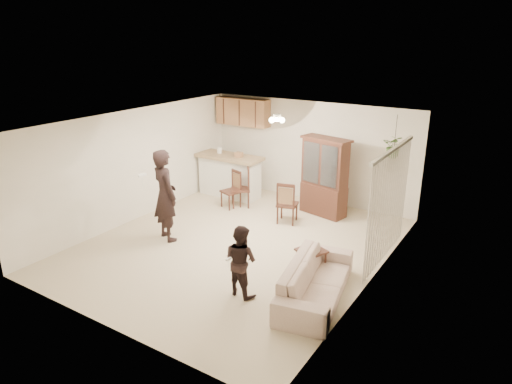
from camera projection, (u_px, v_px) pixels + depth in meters
The scene contains 23 objects.
floor at pixel (237, 245), 9.22m from camera, with size 6.50×6.50×0.00m, color #C7B297.
ceiling at pixel (235, 122), 8.40m from camera, with size 5.50×6.50×0.02m, color white.
wall_back at pixel (310, 151), 11.40m from camera, with size 5.50×0.02×2.50m, color silver.
wall_front at pixel (100, 250), 6.22m from camera, with size 5.50×0.02×2.50m, color silver.
wall_left at pixel (135, 165), 10.20m from camera, with size 0.02×6.50×2.50m, color silver.
wall_right at pixel (375, 215), 7.41m from camera, with size 0.02×6.50×2.50m, color silver.
breakfast_bar at pixel (230, 177), 11.86m from camera, with size 1.60×0.55×1.00m, color white.
bar_top at pixel (229, 157), 11.68m from camera, with size 1.75×0.70×0.08m, color tan.
upper_cabinets at pixel (243, 112), 11.94m from camera, with size 1.50×0.34×0.70m, color #926340.
vertical_blinds at pixel (388, 206), 8.20m from camera, with size 0.06×2.30×2.10m, color beige, non-canonical shape.
ceiling_fixture at pixel (277, 119), 9.28m from camera, with size 0.36×0.36×0.20m, color beige, non-canonical shape.
hanging_plant at pixel (394, 146), 9.36m from camera, with size 0.43×0.37×0.48m, color #2C5723.
plant_cord at pixel (396, 131), 9.25m from camera, with size 0.01×0.01×0.65m, color black.
sofa at pixel (316, 277), 7.27m from camera, with size 1.87×0.73×0.73m, color beige.
adult at pixel (165, 198), 9.22m from camera, with size 0.66×0.43×1.80m, color black.
child at pixel (241, 256), 7.28m from camera, with size 0.66×0.51×1.35m, color black.
china_hutch at pixel (324, 177), 10.51m from camera, with size 1.23×0.68×1.83m.
side_table at pixel (311, 262), 8.01m from camera, with size 0.57×0.57×0.54m.
chair_bar at pixel (231, 197), 11.14m from camera, with size 0.51×0.51×0.91m.
chair_hutch_left at pixel (241, 195), 11.20m from camera, with size 0.62×0.62×1.00m.
chair_hutch_right at pixel (287, 211), 10.24m from camera, with size 0.52×0.52×0.97m.
controller_adult at pixel (142, 175), 8.79m from camera, with size 0.05×0.16×0.05m, color white.
controller_child at pixel (228, 259), 7.06m from camera, with size 0.03×0.10×0.03m, color white.
Camera 1 is at (4.81, -6.84, 4.04)m, focal length 32.00 mm.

